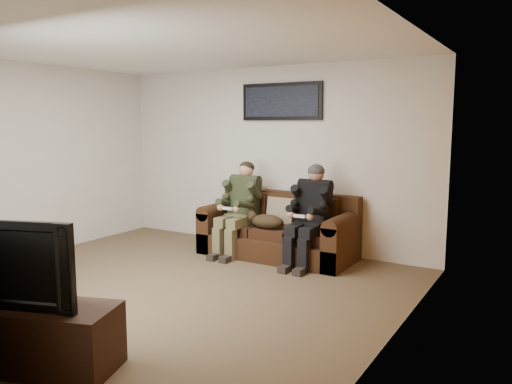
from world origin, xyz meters
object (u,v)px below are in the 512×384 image
Objects in this scene: person_right at (310,209)px; television at (13,261)px; cat at (266,221)px; sofa at (280,232)px; person_left at (240,203)px; tv_stand at (18,334)px; framed_poster at (281,102)px.

person_right reaches higher than television.
person_right is 1.94× the size of cat.
sofa is 1.84× the size of television.
person_right is at bearing 0.02° from person_left.
tv_stand is at bearing -84.18° from person_left.
sofa is 1.62× the size of person_right.
sofa is at bearing 75.42° from cat.
person_left is 0.51m from cat.
sofa is 0.68m from person_left.
framed_poster is at bearing 71.16° from tv_stand.
person_left reaches higher than television.
person_right reaches higher than person_left.
tv_stand is 0.56m from television.
cat is at bearing -10.10° from person_left.
person_right is at bearing 59.72° from television.
tv_stand is 1.35× the size of television.
television is (-0.10, -3.52, 0.28)m from cat.
cat reaches higher than tv_stand.
person_right is 3.67m from television.
person_right is at bearing -37.61° from framed_poster.
tv_stand is at bearing -91.61° from cat.
television is (0.00, 0.00, 0.56)m from tv_stand.
person_left is at bearing -179.98° from person_right.
television is at bearing -91.61° from cat.
television is at bearing -84.18° from person_left.
person_right is 3.70m from tv_stand.
tv_stand is (0.03, -4.17, -1.86)m from framed_poster.
person_right is (0.53, -0.17, 0.39)m from sofa.
person_left reaches higher than tv_stand.
television reaches higher than sofa.
sofa is at bearing 68.18° from tv_stand.
television reaches higher than cat.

